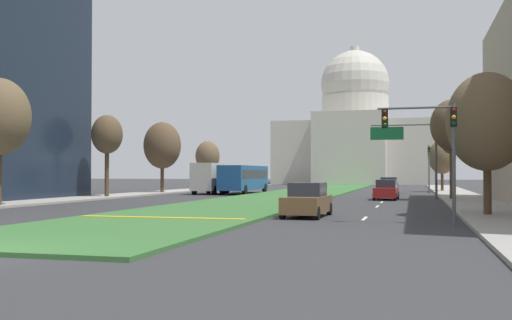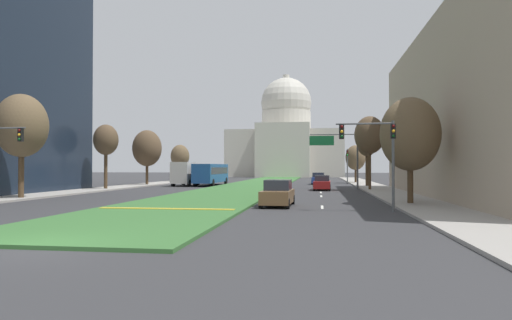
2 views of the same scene
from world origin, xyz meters
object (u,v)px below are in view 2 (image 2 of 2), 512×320
object	(u,v)px
street_tree_right_far	(367,145)
sedan_distant	(318,179)
street_tree_right_distant	(356,158)
sedan_lead_stopped	(278,194)
street_tree_left_near	(22,126)
overhead_guide_sign	(339,149)
box_truck_delivery	(186,173)
street_tree_left_far	(147,148)
traffic_light_far_right	(347,162)
sedan_midblock	(322,183)
city_bus	(211,173)
street_tree_right_mid	(370,135)
street_tree_left_mid	(106,140)
street_tree_right_near	(410,134)
capitol_building	(286,140)
traffic_light_near_right	(378,145)
street_tree_left_distant	(180,156)

from	to	relation	value
street_tree_right_far	sedan_distant	bearing A→B (deg)	128.23
street_tree_right_distant	sedan_lead_stopped	bearing A→B (deg)	-101.25
street_tree_left_near	sedan_lead_stopped	distance (m)	21.46
overhead_guide_sign	box_truck_delivery	distance (m)	21.21
street_tree_left_far	street_tree_right_far	world-z (taller)	street_tree_left_far
traffic_light_far_right	street_tree_right_far	world-z (taller)	street_tree_right_far
sedan_midblock	street_tree_right_far	bearing A→B (deg)	56.55
city_bus	street_tree_right_mid	bearing A→B (deg)	-28.20
street_tree_right_far	street_tree_right_distant	bearing A→B (deg)	91.74
street_tree_left_far	street_tree_left_mid	bearing A→B (deg)	-90.13
sedan_lead_stopped	traffic_light_far_right	bearing A→B (deg)	79.67
street_tree_right_near	street_tree_right_mid	size ratio (longest dim) A/B	0.90
street_tree_left_near	street_tree_right_distant	world-z (taller)	street_tree_left_near
capitol_building	street_tree_right_near	size ratio (longest dim) A/B	4.14
traffic_light_far_right	street_tree_right_distant	xyz separation A→B (m)	(1.56, 4.71, 0.70)
street_tree_right_mid	box_truck_delivery	bearing A→B (deg)	159.55
traffic_light_far_right	box_truck_delivery	xyz separation A→B (m)	(-21.96, -8.78, -1.64)
traffic_light_near_right	street_tree_right_mid	xyz separation A→B (m)	(2.11, 22.96, 2.18)
sedan_lead_stopped	street_tree_right_mid	bearing A→B (deg)	68.03
street_tree_right_distant	street_tree_left_distant	bearing A→B (deg)	177.67
traffic_light_near_right	street_tree_right_far	world-z (taller)	street_tree_right_far
capitol_building	street_tree_left_mid	distance (m)	73.94
street_tree_right_far	box_truck_delivery	size ratio (longest dim) A/B	1.12
street_tree_right_far	street_tree_left_mid	bearing A→B (deg)	-158.92
traffic_light_near_right	street_tree_left_distant	xyz separation A→B (m)	(-26.63, 46.29, 0.55)
sedan_distant	sedan_lead_stopped	bearing A→B (deg)	-94.00
street_tree_left_distant	city_bus	world-z (taller)	street_tree_left_distant
traffic_light_near_right	street_tree_left_mid	world-z (taller)	street_tree_left_mid
street_tree_right_mid	sedan_distant	distance (m)	18.61
street_tree_right_near	street_tree_left_far	distance (m)	40.55
traffic_light_far_right	street_tree_left_far	size ratio (longest dim) A/B	0.68
street_tree_left_mid	street_tree_left_distant	size ratio (longest dim) A/B	1.16
street_tree_left_mid	city_bus	world-z (taller)	street_tree_left_mid
sedan_distant	city_bus	size ratio (longest dim) A/B	0.41
street_tree_right_distant	traffic_light_near_right	bearing A→B (deg)	-93.05
street_tree_right_near	sedan_lead_stopped	bearing A→B (deg)	-166.73
overhead_guide_sign	street_tree_left_mid	bearing A→B (deg)	-169.27
street_tree_right_far	street_tree_right_distant	distance (m)	13.10
sedan_lead_stopped	sedan_midblock	xyz separation A→B (m)	(3.03, 20.50, -0.03)
capitol_building	street_tree_left_mid	world-z (taller)	capitol_building
street_tree_left_mid	street_tree_right_mid	xyz separation A→B (m)	(29.07, 2.34, 0.45)
street_tree_left_far	city_bus	xyz separation A→B (m)	(8.81, 1.27, -3.37)
street_tree_right_mid	traffic_light_near_right	bearing A→B (deg)	-95.25
street_tree_left_near	sedan_lead_stopped	xyz separation A→B (m)	(20.63, -3.15, -5.00)
street_tree_left_mid	street_tree_right_mid	size ratio (longest dim) A/B	0.91
traffic_light_near_right	sedan_lead_stopped	distance (m)	7.29
capitol_building	street_tree_right_far	xyz separation A→B (m)	(14.86, -60.83, -4.39)
street_tree_right_distant	street_tree_left_near	bearing A→B (deg)	-126.59
street_tree_left_near	street_tree_left_mid	xyz separation A→B (m)	(-0.33, 14.62, -0.28)
street_tree_right_mid	street_tree_left_far	bearing A→B (deg)	161.75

